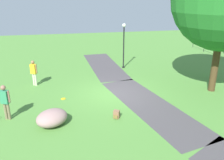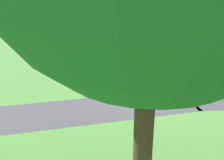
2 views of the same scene
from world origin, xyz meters
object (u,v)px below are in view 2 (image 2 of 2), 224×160
backpack_by_boulder (91,66)px  spare_backpack_on_lawn (75,86)px  woman_with_handbag (98,46)px  lawn_boulder (81,65)px  handbag_on_grass (98,56)px  frisbee_on_grass (130,73)px  man_near_boulder (168,49)px

backpack_by_boulder → spare_backpack_on_lawn: (0.56, 3.16, 0.00)m
woman_with_handbag → spare_backpack_on_lawn: 5.22m
woman_with_handbag → backpack_by_boulder: (0.41, 1.90, -0.81)m
backpack_by_boulder → lawn_boulder: bearing=17.6°
handbag_on_grass → frisbee_on_grass: (-1.87, 3.23, -0.13)m
handbag_on_grass → frisbee_on_grass: bearing=120.1°
backpack_by_boulder → spare_backpack_on_lawn: same height
backpack_by_boulder → spare_backpack_on_lawn: 3.21m
man_near_boulder → frisbee_on_grass: 3.24m
lawn_boulder → woman_with_handbag: woman_with_handbag is taller
man_near_boulder → frisbee_on_grass: man_near_boulder is taller
man_near_boulder → spare_backpack_on_lawn: (5.30, 4.24, -0.78)m
woman_with_handbag → handbag_on_grass: (0.08, -0.64, -0.86)m
handbag_on_grass → frisbee_on_grass: handbag_on_grass is taller
woman_with_handbag → spare_backpack_on_lawn: woman_with_handbag is taller
man_near_boulder → handbag_on_grass: size_ratio=5.00×
woman_with_handbag → man_near_boulder: bearing=169.3°
woman_with_handbag → frisbee_on_grass: 3.30m
spare_backpack_on_lawn → woman_with_handbag: bearing=-100.8°
frisbee_on_grass → man_near_boulder: bearing=-145.3°
backpack_by_boulder → frisbee_on_grass: size_ratio=1.44×
woman_with_handbag → backpack_by_boulder: woman_with_handbag is taller
frisbee_on_grass → lawn_boulder: bearing=-10.4°
woman_with_handbag → handbag_on_grass: woman_with_handbag is taller
woman_with_handbag → backpack_by_boulder: bearing=77.9°
woman_with_handbag → spare_backpack_on_lawn: size_ratio=4.32×
backpack_by_boulder → frisbee_on_grass: 2.31m
lawn_boulder → handbag_on_grass: lawn_boulder is taller
spare_backpack_on_lawn → backpack_by_boulder: bearing=-100.1°
backpack_by_boulder → spare_backpack_on_lawn: bearing=79.9°
handbag_on_grass → man_near_boulder: bearing=161.6°
lawn_boulder → spare_backpack_on_lawn: lawn_boulder is taller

